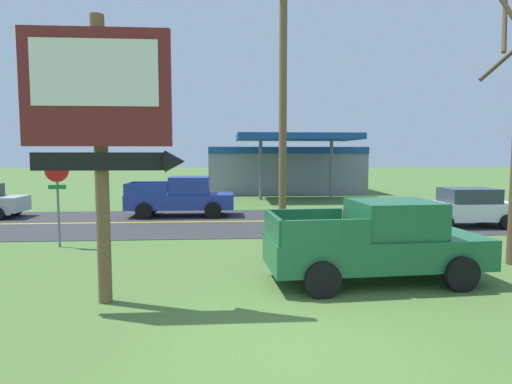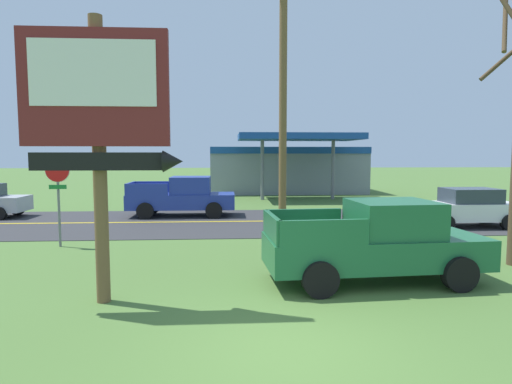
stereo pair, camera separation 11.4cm
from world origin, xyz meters
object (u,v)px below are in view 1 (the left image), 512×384
utility_pole (283,86)px  stop_sign (57,186)px  pickup_green_parked_on_lawn (378,242)px  car_white_mid_lane (466,207)px  pickup_blue_on_road (182,197)px  motel_sign (101,114)px  gas_station (285,168)px

utility_pole → stop_sign: bearing=179.5°
pickup_green_parked_on_lawn → car_white_mid_lane: pickup_green_parked_on_lawn is taller
utility_pole → pickup_blue_on_road: bearing=120.2°
motel_sign → stop_sign: 6.75m
stop_sign → pickup_green_parked_on_lawn: 10.28m
pickup_green_parked_on_lawn → pickup_blue_on_road: bearing=116.9°
stop_sign → car_white_mid_lane: size_ratio=0.70×
pickup_green_parked_on_lawn → pickup_blue_on_road: same height
stop_sign → car_white_mid_lane: (15.65, 2.93, -1.20)m
pickup_green_parked_on_lawn → pickup_blue_on_road: (-5.82, 11.46, 0.00)m
pickup_blue_on_road → car_white_mid_lane: size_ratio=1.24×
motel_sign → utility_pole: bearing=52.3°
pickup_blue_on_road → gas_station: bearing=62.2°
stop_sign → pickup_blue_on_road: bearing=64.2°
stop_sign → pickup_blue_on_road: 7.77m
pickup_green_parked_on_lawn → gas_station: bearing=87.4°
pickup_green_parked_on_lawn → car_white_mid_lane: 9.88m
motel_sign → car_white_mid_lane: 15.58m
pickup_blue_on_road → motel_sign: bearing=-91.3°
stop_sign → gas_station: bearing=62.9°
gas_station → car_white_mid_lane: size_ratio=2.86×
utility_pole → pickup_blue_on_road: size_ratio=1.92×
motel_sign → pickup_blue_on_road: (0.30, 12.66, -2.91)m
motel_sign → car_white_mid_lane: (12.59, 8.66, -3.04)m
motel_sign → pickup_blue_on_road: bearing=88.7°
gas_station → pickup_green_parked_on_lawn: bearing=-92.6°
stop_sign → pickup_blue_on_road: stop_sign is taller
utility_pole → pickup_green_parked_on_lawn: (1.74, -4.46, -4.36)m
pickup_green_parked_on_lawn → car_white_mid_lane: (6.48, 7.46, -0.13)m
stop_sign → pickup_green_parked_on_lawn: (9.17, -4.53, -1.06)m
pickup_blue_on_road → utility_pole: bearing=-59.8°
utility_pole → pickup_blue_on_road: 9.20m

